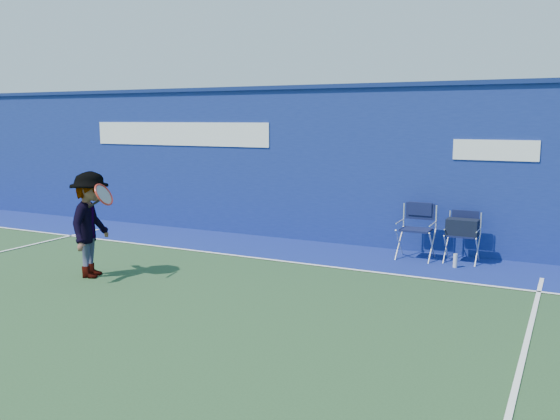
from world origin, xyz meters
The scene contains 8 objects.
ground centered at (0.00, 0.00, 0.00)m, with size 80.00×80.00×0.00m, color #254524.
stadium_wall centered at (0.00, 5.20, 1.55)m, with size 24.00×0.50×3.08m.
out_of_bounds_strip centered at (0.00, 4.10, 0.00)m, with size 24.00×1.80×0.01m, color navy.
court_lines centered at (0.00, 0.60, 0.01)m, with size 24.00×12.00×0.01m.
directors_chair_left centered at (2.43, 4.44, 0.32)m, with size 0.57×0.53×0.97m.
directors_chair_right centered at (3.20, 4.53, 0.36)m, with size 0.52×0.47×0.87m.
water_bottle centered at (3.18, 4.10, 0.12)m, with size 0.07×0.07×0.24m, color silver.
tennis_player centered at (-1.76, 1.03, 0.82)m, with size 1.02×1.21×1.64m.
Camera 1 is at (4.87, -5.67, 2.43)m, focal length 38.00 mm.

